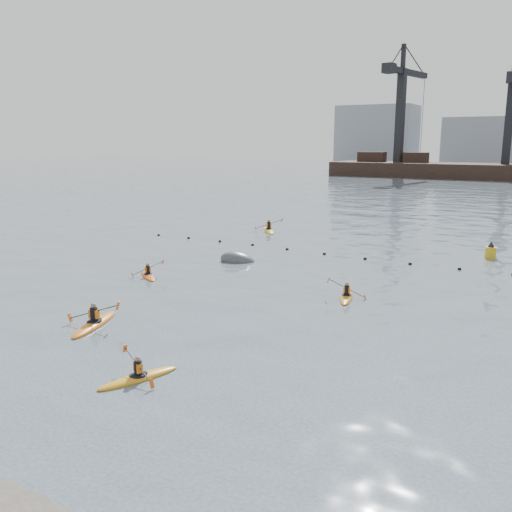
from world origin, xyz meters
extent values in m
plane|color=#384752|center=(0.00, 0.00, 0.00)|extent=(400.00, 400.00, 0.00)
sphere|color=black|center=(-17.00, 22.50, 0.03)|extent=(0.24, 0.24, 0.24)
sphere|color=black|center=(-14.00, 22.66, 0.03)|extent=(0.24, 0.24, 0.24)
sphere|color=black|center=(-11.00, 22.75, 0.03)|extent=(0.24, 0.24, 0.24)
sphere|color=black|center=(-8.00, 22.72, 0.03)|extent=(0.24, 0.24, 0.24)
sphere|color=black|center=(-5.00, 22.58, 0.03)|extent=(0.24, 0.24, 0.24)
sphere|color=black|center=(-2.00, 22.41, 0.03)|extent=(0.24, 0.24, 0.24)
sphere|color=black|center=(1.00, 22.28, 0.03)|extent=(0.24, 0.24, 0.24)
sphere|color=black|center=(4.00, 22.25, 0.03)|extent=(0.24, 0.24, 0.24)
sphere|color=black|center=(7.00, 22.34, 0.03)|extent=(0.24, 0.24, 0.24)
cube|color=black|center=(0.00, 110.00, 0.85)|extent=(72.00, 12.00, 4.50)
cube|color=black|center=(-28.00, 110.00, 4.20)|extent=(6.00, 3.00, 2.20)
cube|color=black|center=(-18.00, 110.00, 4.20)|extent=(5.00, 3.00, 2.20)
cube|color=black|center=(-22.00, 110.00, 13.10)|extent=(1.85, 1.85, 20.00)
cube|color=black|center=(-21.53, 112.66, 22.50)|extent=(4.31, 17.93, 1.20)
cube|color=black|center=(-23.09, 103.80, 22.50)|extent=(2.62, 2.94, 2.00)
cube|color=black|center=(-22.00, 110.00, 25.60)|extent=(0.93, 0.93, 5.00)
cube|color=black|center=(0.00, 110.00, 11.60)|extent=(1.73, 1.73, 17.00)
cube|color=gray|center=(-40.00, 150.00, 9.00)|extent=(22.00, 14.00, 18.00)
cube|color=gray|center=(-5.00, 150.00, 7.00)|extent=(30.00, 14.00, 14.00)
ellipsoid|color=orange|center=(-4.61, 3.70, 0.04)|extent=(1.81, 3.61, 0.36)
cylinder|color=black|center=(-4.61, 3.70, 0.19)|extent=(0.85, 0.85, 0.07)
cylinder|color=black|center=(-4.61, 3.70, 0.50)|extent=(0.33, 0.33, 0.58)
cube|color=orange|center=(-4.61, 3.70, 0.52)|extent=(0.46, 0.36, 0.38)
sphere|color=#8C6651|center=(-4.61, 3.70, 0.89)|extent=(0.23, 0.23, 0.23)
cylinder|color=black|center=(-4.61, 3.70, 0.61)|extent=(2.24, 0.78, 0.78)
cube|color=#D85914|center=(-5.68, 3.34, 0.27)|extent=(0.21, 0.20, 0.38)
cube|color=#D85914|center=(-3.53, 4.06, 0.96)|extent=(0.21, 0.20, 0.38)
ellipsoid|color=orange|center=(0.72, 0.59, 0.04)|extent=(1.58, 2.92, 0.29)
cylinder|color=black|center=(0.72, 0.59, 0.15)|extent=(0.70, 0.70, 0.05)
cylinder|color=black|center=(0.72, 0.59, 0.41)|extent=(0.27, 0.27, 0.47)
cube|color=orange|center=(0.72, 0.59, 0.43)|extent=(0.38, 0.30, 0.31)
sphere|color=#8C6651|center=(0.72, 0.59, 0.73)|extent=(0.19, 0.19, 0.19)
cylinder|color=black|center=(0.72, 0.59, 0.50)|extent=(1.78, 0.70, 0.70)
cube|color=#D85914|center=(-0.15, 0.92, 0.81)|extent=(0.18, 0.17, 0.31)
cube|color=#D85914|center=(1.58, 0.26, 0.19)|extent=(0.18, 0.17, 0.31)
ellipsoid|color=orange|center=(-8.41, 11.42, 0.04)|extent=(2.60, 2.19, 0.28)
cylinder|color=black|center=(-8.41, 11.42, 0.15)|extent=(0.75, 0.75, 0.05)
cylinder|color=black|center=(-8.41, 11.42, 0.40)|extent=(0.27, 0.27, 0.46)
cube|color=orange|center=(-8.41, 11.42, 0.42)|extent=(0.35, 0.37, 0.30)
sphere|color=#8C6651|center=(-8.41, 11.42, 0.71)|extent=(0.19, 0.19, 0.19)
cylinder|color=black|center=(-8.41, 11.42, 0.49)|extent=(1.15, 1.48, 0.71)
cube|color=#D85914|center=(-8.96, 10.70, 0.17)|extent=(0.19, 0.19, 0.30)
cube|color=#D85914|center=(-7.85, 12.14, 0.80)|extent=(0.19, 0.19, 0.30)
ellipsoid|color=#C17C16|center=(3.21, 13.09, 0.04)|extent=(1.38, 2.94, 0.29)
cylinder|color=black|center=(3.21, 13.09, 0.15)|extent=(0.68, 0.68, 0.05)
cylinder|color=black|center=(3.21, 13.09, 0.41)|extent=(0.27, 0.27, 0.47)
cube|color=orange|center=(3.21, 13.09, 0.43)|extent=(0.37, 0.28, 0.31)
sphere|color=#8C6651|center=(3.21, 13.09, 0.72)|extent=(0.19, 0.19, 0.19)
cylinder|color=black|center=(3.21, 13.09, 0.50)|extent=(1.75, 0.55, 0.87)
cube|color=#D85914|center=(2.33, 12.83, 0.89)|extent=(0.20, 0.17, 0.30)
cube|color=#D85914|center=(4.10, 13.35, 0.11)|extent=(0.20, 0.17, 0.30)
ellipsoid|color=yellow|center=(-10.15, 29.14, 0.05)|extent=(2.78, 3.35, 0.36)
cylinder|color=black|center=(-10.15, 29.14, 0.19)|extent=(0.96, 0.96, 0.07)
cylinder|color=black|center=(-10.15, 29.14, 0.51)|extent=(0.34, 0.34, 0.59)
cube|color=orange|center=(-10.15, 29.14, 0.54)|extent=(0.48, 0.45, 0.39)
sphere|color=#8C6651|center=(-10.15, 29.14, 0.91)|extent=(0.24, 0.24, 0.24)
cylinder|color=black|center=(-10.15, 29.14, 0.63)|extent=(1.94, 1.48, 0.80)
cube|color=#D85914|center=(-11.08, 28.43, 0.28)|extent=(0.23, 0.23, 0.39)
cube|color=#D85914|center=(-9.22, 29.84, 0.98)|extent=(0.23, 0.23, 0.39)
ellipsoid|color=#3E4144|center=(-6.03, 17.52, 0.00)|extent=(2.92, 2.26, 1.66)
cylinder|color=gold|center=(8.15, 26.98, 0.30)|extent=(0.70, 0.70, 0.91)
cone|color=black|center=(8.15, 26.98, 0.96)|extent=(0.44, 0.44, 0.35)
camera|label=1|loc=(12.51, -11.86, 7.75)|focal=38.00mm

